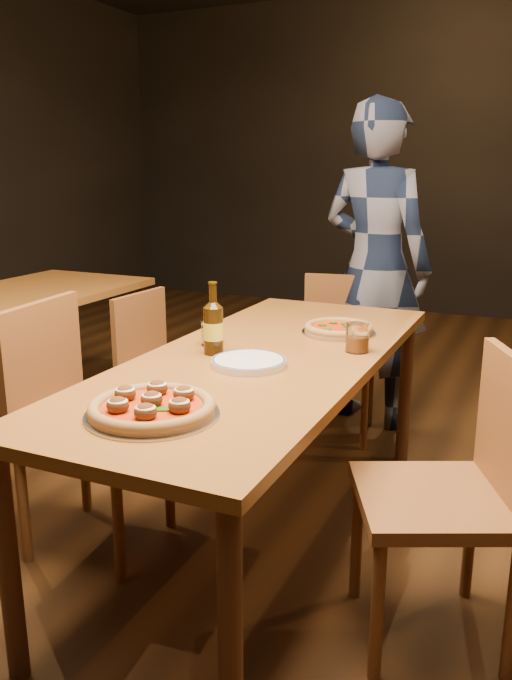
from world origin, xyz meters
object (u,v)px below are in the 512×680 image
at_px(chair_main_e, 433,497).
at_px(pizza_meatball, 152,407).
at_px(chair_end, 336,355).
at_px(table_main, 262,374).
at_px(pizza_margherita, 339,328).
at_px(amber_glass, 357,338).
at_px(diner, 376,267).
at_px(chair_main_sw, 172,375).
at_px(beer_bottle, 213,329).
at_px(chair_main_nw, 95,424).
at_px(plate_stack, 249,362).
at_px(water_glass, 211,333).

distance_m(chair_main_e, pizza_meatball, 0.87).
bearing_deg(chair_end, table_main, -96.50).
distance_m(chair_end, pizza_margherita, 0.81).
xyz_separation_m(amber_glass, diner, (-0.26, 1.24, 0.08)).
height_order(chair_main_e, pizza_margherita, chair_main_e).
xyz_separation_m(pizza_margherita, amber_glass, (0.15, -0.24, 0.03)).
xyz_separation_m(table_main, chair_main_sw, (-0.71, 0.53, -0.25)).
bearing_deg(chair_end, beer_bottle, -104.76).
distance_m(chair_main_nw, plate_stack, 0.64).
height_order(pizza_margherita, plate_stack, pizza_margherita).
bearing_deg(beer_bottle, amber_glass, 27.56).
bearing_deg(chair_main_nw, chair_main_e, -95.85).
bearing_deg(amber_glass, plate_stack, -131.18).
xyz_separation_m(chair_end, beer_bottle, (-0.09, -1.19, 0.40)).
xyz_separation_m(table_main, chair_end, (-0.08, 1.14, -0.24)).
distance_m(chair_main_sw, water_glass, 0.77).
bearing_deg(chair_end, amber_glass, -78.71).
bearing_deg(amber_glass, chair_main_e, -51.10).
height_order(chair_end, plate_stack, chair_end).
bearing_deg(chair_main_e, table_main, -136.99).
distance_m(table_main, chair_main_nw, 0.65).
distance_m(pizza_margherita, plate_stack, 0.59).
height_order(pizza_meatball, water_glass, water_glass).
xyz_separation_m(plate_stack, amber_glass, (0.29, 0.33, 0.04)).
xyz_separation_m(beer_bottle, diner, (0.21, 1.49, 0.04)).
distance_m(plate_stack, diner, 1.58).
bearing_deg(chair_main_e, chair_main_nw, -115.05).
bearing_deg(chair_main_nw, pizza_margherita, -50.50).
distance_m(chair_end, water_glass, 1.16).
xyz_separation_m(chair_main_e, chair_end, (-0.76, 1.42, -0.03)).
xyz_separation_m(pizza_margherita, plate_stack, (-0.14, -0.57, -0.01)).
height_order(pizza_meatball, diner, diner).
height_order(plate_stack, beer_bottle, beer_bottle).
xyz_separation_m(chair_end, water_glass, (-0.16, -1.09, 0.35)).
relative_size(chair_end, amber_glass, 8.25).
bearing_deg(diner, chair_main_sw, 65.74).
distance_m(pizza_margherita, amber_glass, 0.29).
height_order(plate_stack, water_glass, water_glass).
xyz_separation_m(chair_main_sw, chair_end, (0.64, 0.61, 0.01)).
relative_size(chair_end, water_glass, 9.59).
height_order(pizza_margherita, water_glass, water_glass).
height_order(chair_main_nw, plate_stack, chair_main_nw).
relative_size(pizza_margherita, beer_bottle, 1.17).
relative_size(chair_main_nw, pizza_meatball, 2.63).
relative_size(pizza_meatball, water_glass, 4.05).
height_order(chair_end, amber_glass, chair_end).
height_order(chair_main_e, amber_glass, chair_main_e).
bearing_deg(chair_main_nw, pizza_meatball, -132.90).
bearing_deg(pizza_margherita, diner, 96.36).
xyz_separation_m(chair_end, pizza_meatball, (0.05, -1.81, 0.33)).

